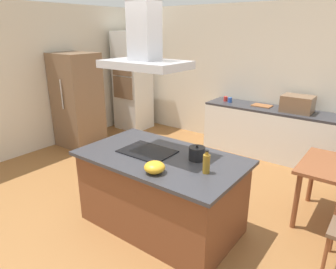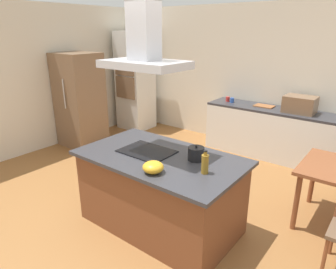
{
  "view_description": "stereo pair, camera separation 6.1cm",
  "coord_description": "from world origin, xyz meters",
  "px_view_note": "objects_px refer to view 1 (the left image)",
  "views": [
    {
      "loc": [
        1.94,
        -2.45,
        2.24
      ],
      "look_at": [
        -0.2,
        0.4,
        1.0
      ],
      "focal_mm": 32.47,
      "sensor_mm": 36.0,
      "label": 1
    },
    {
      "loc": [
        1.99,
        -2.41,
        2.24
      ],
      "look_at": [
        -0.2,
        0.4,
        1.0
      ],
      "focal_mm": 32.47,
      "sensor_mm": 36.0,
      "label": 2
    }
  ],
  "objects_px": {
    "tea_kettle": "(197,153)",
    "olive_oil_bottle": "(206,163)",
    "mixing_bowl": "(155,167)",
    "range_hood": "(145,43)",
    "countertop_microwave": "(298,104)",
    "cooktop": "(147,151)",
    "coffee_mug_red": "(226,99)",
    "refrigerator": "(78,101)",
    "cutting_board": "(262,106)",
    "wall_oven_stack": "(133,81)",
    "coffee_mug_blue": "(230,100)"
  },
  "relations": [
    {
      "from": "coffee_mug_red",
      "to": "cutting_board",
      "type": "relative_size",
      "value": 0.26
    },
    {
      "from": "coffee_mug_red",
      "to": "wall_oven_stack",
      "type": "height_order",
      "value": "wall_oven_stack"
    },
    {
      "from": "countertop_microwave",
      "to": "cutting_board",
      "type": "bearing_deg",
      "value": 175.4
    },
    {
      "from": "mixing_bowl",
      "to": "coffee_mug_red",
      "type": "distance_m",
      "value": 3.37
    },
    {
      "from": "coffee_mug_red",
      "to": "wall_oven_stack",
      "type": "xyz_separation_m",
      "value": [
        -2.24,
        -0.24,
        0.16
      ]
    },
    {
      "from": "olive_oil_bottle",
      "to": "coffee_mug_blue",
      "type": "height_order",
      "value": "olive_oil_bottle"
    },
    {
      "from": "coffee_mug_red",
      "to": "cutting_board",
      "type": "distance_m",
      "value": 0.72
    },
    {
      "from": "olive_oil_bottle",
      "to": "wall_oven_stack",
      "type": "bearing_deg",
      "value": 142.4
    },
    {
      "from": "coffee_mug_blue",
      "to": "refrigerator",
      "type": "relative_size",
      "value": 0.05
    },
    {
      "from": "mixing_bowl",
      "to": "wall_oven_stack",
      "type": "height_order",
      "value": "wall_oven_stack"
    },
    {
      "from": "coffee_mug_red",
      "to": "range_hood",
      "type": "xyz_separation_m",
      "value": [
        0.46,
        -2.89,
        1.16
      ]
    },
    {
      "from": "coffee_mug_red",
      "to": "coffee_mug_blue",
      "type": "relative_size",
      "value": 1.0
    },
    {
      "from": "refrigerator",
      "to": "countertop_microwave",
      "type": "bearing_deg",
      "value": 25.26
    },
    {
      "from": "coffee_mug_red",
      "to": "tea_kettle",
      "type": "bearing_deg",
      "value": -69.27
    },
    {
      "from": "mixing_bowl",
      "to": "wall_oven_stack",
      "type": "relative_size",
      "value": 0.1
    },
    {
      "from": "mixing_bowl",
      "to": "coffee_mug_red",
      "type": "relative_size",
      "value": 2.33
    },
    {
      "from": "tea_kettle",
      "to": "range_hood",
      "type": "distance_m",
      "value": 1.28
    },
    {
      "from": "cooktop",
      "to": "coffee_mug_red",
      "type": "distance_m",
      "value": 2.93
    },
    {
      "from": "cutting_board",
      "to": "refrigerator",
      "type": "bearing_deg",
      "value": -149.69
    },
    {
      "from": "cooktop",
      "to": "mixing_bowl",
      "type": "height_order",
      "value": "mixing_bowl"
    },
    {
      "from": "tea_kettle",
      "to": "olive_oil_bottle",
      "type": "bearing_deg",
      "value": -42.06
    },
    {
      "from": "olive_oil_bottle",
      "to": "cutting_board",
      "type": "bearing_deg",
      "value": 100.52
    },
    {
      "from": "tea_kettle",
      "to": "range_hood",
      "type": "relative_size",
      "value": 0.25
    },
    {
      "from": "mixing_bowl",
      "to": "cutting_board",
      "type": "distance_m",
      "value": 3.3
    },
    {
      "from": "cooktop",
      "to": "cutting_board",
      "type": "distance_m",
      "value": 2.94
    },
    {
      "from": "olive_oil_bottle",
      "to": "refrigerator",
      "type": "relative_size",
      "value": 0.13
    },
    {
      "from": "range_hood",
      "to": "countertop_microwave",
      "type": "bearing_deg",
      "value": 72.99
    },
    {
      "from": "olive_oil_bottle",
      "to": "countertop_microwave",
      "type": "distance_m",
      "value": 2.94
    },
    {
      "from": "tea_kettle",
      "to": "coffee_mug_red",
      "type": "distance_m",
      "value": 2.93
    },
    {
      "from": "coffee_mug_blue",
      "to": "cutting_board",
      "type": "distance_m",
      "value": 0.62
    },
    {
      "from": "tea_kettle",
      "to": "range_hood",
      "type": "height_order",
      "value": "range_hood"
    },
    {
      "from": "mixing_bowl",
      "to": "wall_oven_stack",
      "type": "distance_m",
      "value": 4.33
    },
    {
      "from": "cooktop",
      "to": "coffee_mug_blue",
      "type": "distance_m",
      "value": 2.88
    },
    {
      "from": "cooktop",
      "to": "cutting_board",
      "type": "height_order",
      "value": "cutting_board"
    },
    {
      "from": "countertop_microwave",
      "to": "range_hood",
      "type": "bearing_deg",
      "value": -107.01
    },
    {
      "from": "tea_kettle",
      "to": "coffee_mug_blue",
      "type": "relative_size",
      "value": 2.54
    },
    {
      "from": "coffee_mug_red",
      "to": "coffee_mug_blue",
      "type": "height_order",
      "value": "same"
    },
    {
      "from": "cooktop",
      "to": "coffee_mug_blue",
      "type": "relative_size",
      "value": 6.67
    },
    {
      "from": "tea_kettle",
      "to": "cutting_board",
      "type": "relative_size",
      "value": 0.67
    },
    {
      "from": "countertop_microwave",
      "to": "cooktop",
      "type": "bearing_deg",
      "value": -107.01
    },
    {
      "from": "tea_kettle",
      "to": "olive_oil_bottle",
      "type": "xyz_separation_m",
      "value": [
        0.24,
        -0.22,
        0.03
      ]
    },
    {
      "from": "coffee_mug_blue",
      "to": "countertop_microwave",
      "type": "bearing_deg",
      "value": 1.23
    },
    {
      "from": "olive_oil_bottle",
      "to": "mixing_bowl",
      "type": "xyz_separation_m",
      "value": [
        -0.41,
        -0.3,
        -0.04
      ]
    },
    {
      "from": "olive_oil_bottle",
      "to": "range_hood",
      "type": "height_order",
      "value": "range_hood"
    },
    {
      "from": "wall_oven_stack",
      "to": "refrigerator",
      "type": "distance_m",
      "value": 1.51
    },
    {
      "from": "refrigerator",
      "to": "range_hood",
      "type": "xyz_separation_m",
      "value": [
        2.78,
        -1.15,
        1.19
      ]
    },
    {
      "from": "olive_oil_bottle",
      "to": "mixing_bowl",
      "type": "bearing_deg",
      "value": -143.78
    },
    {
      "from": "refrigerator",
      "to": "range_hood",
      "type": "height_order",
      "value": "range_hood"
    },
    {
      "from": "olive_oil_bottle",
      "to": "coffee_mug_red",
      "type": "bearing_deg",
      "value": 113.36
    },
    {
      "from": "tea_kettle",
      "to": "cutting_board",
      "type": "xyz_separation_m",
      "value": [
        -0.32,
        2.78,
        -0.06
      ]
    }
  ]
}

